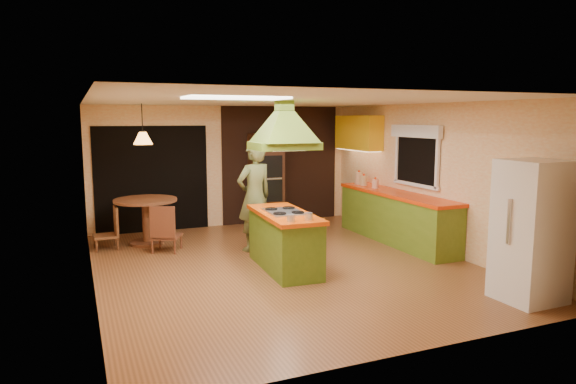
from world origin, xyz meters
name	(u,v)px	position (x,y,z in m)	size (l,w,h in m)	color
ground	(284,265)	(0.00, 0.00, 0.00)	(6.50, 6.50, 0.00)	brown
room_walls	(284,185)	(0.00, 0.00, 1.25)	(5.50, 6.50, 6.50)	#FFE3B6
ceiling_plane	(284,101)	(0.00, 0.00, 2.50)	(6.50, 6.50, 0.00)	silver
brick_panel	(281,164)	(1.25, 3.23, 1.25)	(2.64, 0.03, 2.50)	#381E14
nook_opening	(152,179)	(-1.50, 3.23, 1.05)	(2.20, 0.03, 2.10)	black
right_counter	(396,217)	(2.45, 0.60, 0.46)	(0.62, 3.05, 0.92)	olive
upper_cabinets	(358,133)	(2.57, 2.20, 1.95)	(0.34, 1.40, 0.70)	yellow
window_right	(416,145)	(2.70, 0.40, 1.77)	(0.12, 1.35, 1.06)	black
fluor_panel	(236,98)	(-1.10, -1.20, 2.48)	(1.20, 0.60, 0.03)	white
kitchen_island	(284,240)	(-0.07, -0.18, 0.44)	(0.78, 1.76, 0.88)	#53761D
range_hood	(284,118)	(-0.07, -0.18, 2.25)	(0.94, 0.68, 0.78)	#5A771D
man	(255,197)	(-0.12, 1.03, 0.93)	(0.68, 0.44, 1.86)	#50572E
refrigerator	(532,231)	(2.22, -2.59, 0.88)	(0.72, 0.68, 1.75)	white
wall_oven	(266,180)	(0.80, 2.95, 0.97)	(0.65, 0.61, 1.93)	#462516
dining_table	(146,212)	(-1.77, 2.20, 0.58)	(1.11, 1.11, 0.83)	brown
chair_left	(105,228)	(-2.47, 2.10, 0.37)	(0.40, 0.40, 0.73)	brown
chair_near	(167,228)	(-1.52, 1.55, 0.40)	(0.44, 0.44, 0.81)	brown
pendant_lamp	(143,138)	(-1.77, 2.20, 1.90)	(0.33, 0.33, 0.22)	#FF9E3F
canister_large	(359,178)	(2.40, 1.85, 1.04)	(0.17, 0.17, 0.25)	beige
canister_medium	(364,181)	(2.40, 1.66, 1.02)	(0.14, 0.14, 0.19)	beige
canister_small	(375,184)	(2.40, 1.23, 1.00)	(0.12, 0.12, 0.17)	#FFE7CD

